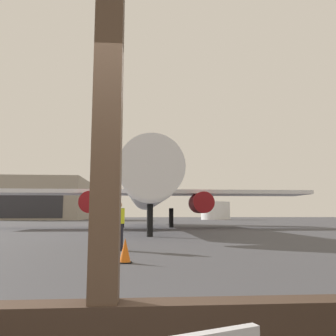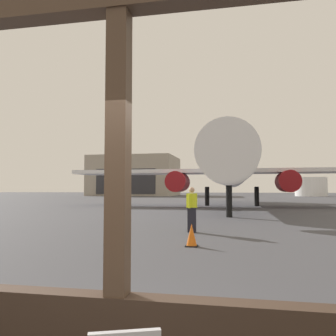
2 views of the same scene
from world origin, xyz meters
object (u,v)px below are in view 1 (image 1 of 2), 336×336
at_px(airplane, 147,189).
at_px(distant_hangar, 41,199).
at_px(ground_crew_worker, 119,225).
at_px(fuel_storage_tank, 215,211).
at_px(traffic_cone, 125,251).

xyz_separation_m(airplane, distant_hangar, (-24.35, 50.85, 1.22)).
bearing_deg(ground_crew_worker, distant_hangar, 108.15).
distance_m(airplane, ground_crew_worker, 19.73).
relative_size(ground_crew_worker, distant_hangar, 0.09).
distance_m(airplane, fuel_storage_tank, 52.49).
distance_m(airplane, distant_hangar, 56.39).
distance_m(ground_crew_worker, fuel_storage_tank, 71.52).
bearing_deg(ground_crew_worker, airplane, 86.21).
height_order(airplane, ground_crew_worker, airplane).
bearing_deg(airplane, traffic_cone, -92.27).
bearing_deg(ground_crew_worker, traffic_cone, -83.08).
relative_size(distant_hangar, fuel_storage_tank, 2.94).
bearing_deg(ground_crew_worker, fuel_storage_tank, 75.09).
bearing_deg(distant_hangar, traffic_cone, -72.32).
height_order(ground_crew_worker, distant_hangar, distant_hangar).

